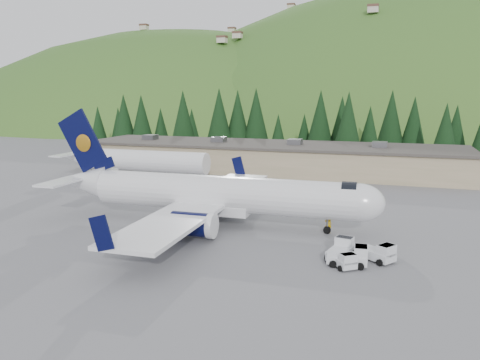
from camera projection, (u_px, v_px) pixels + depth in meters
name	position (u px, v px, depth m)	size (l,w,h in m)	color
ground	(223.00, 225.00, 51.57)	(600.00, 600.00, 0.00)	slate
airliner	(213.00, 195.00, 51.29)	(37.82, 35.41, 12.58)	white
second_airliner	(131.00, 159.00, 79.26)	(27.50, 11.00, 10.05)	white
baggage_tug_a	(351.00, 257.00, 39.18)	(3.42, 2.21, 1.76)	silver
baggage_tug_b	(379.00, 253.00, 40.15)	(3.48, 3.10, 1.68)	silver
baggage_tug_c	(341.00, 250.00, 41.02)	(2.47, 3.47, 1.71)	silver
terminal_building	(268.00, 157.00, 88.12)	(71.00, 17.00, 6.10)	tan
baggage_tug_d	(344.00, 260.00, 38.71)	(2.64, 2.91, 1.41)	silver
ramp_worker	(328.00, 224.00, 48.48)	(0.68, 0.45, 1.86)	#DEA700
tree_line	(291.00, 122.00, 108.03)	(112.68, 18.43, 14.45)	black
hills	(459.00, 284.00, 243.40)	(614.00, 330.00, 300.00)	#23551F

